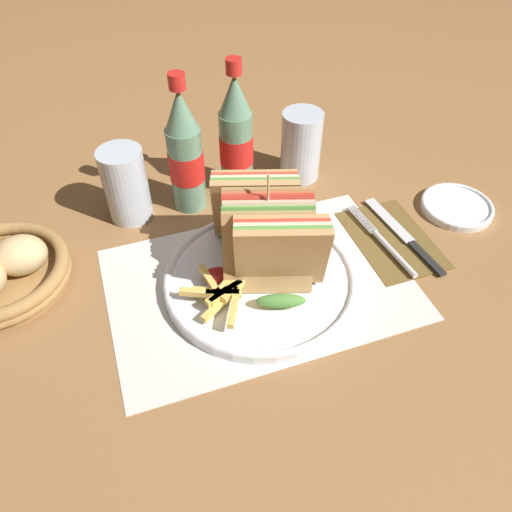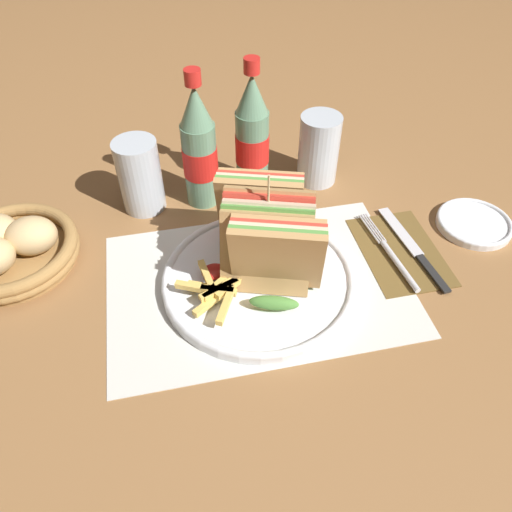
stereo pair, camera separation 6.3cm
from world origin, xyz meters
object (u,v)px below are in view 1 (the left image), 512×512
at_px(coke_bottle_far, 236,138).
at_px(side_saucer, 457,206).
at_px(knife, 404,235).
at_px(glass_near, 301,146).
at_px(club_sandwich, 267,233).
at_px(coke_bottle_near, 185,154).
at_px(fork, 387,246).
at_px(glass_far, 127,189).
at_px(plate_main, 260,279).

height_order(coke_bottle_far, side_saucer, coke_bottle_far).
relative_size(knife, glass_near, 1.57).
height_order(knife, side_saucer, side_saucer).
bearing_deg(club_sandwich, coke_bottle_far, 84.03).
bearing_deg(coke_bottle_near, coke_bottle_far, 12.26).
xyz_separation_m(club_sandwich, knife, (0.24, -0.00, -0.07)).
bearing_deg(fork, glass_far, 143.74).
bearing_deg(plate_main, knife, 4.10).
height_order(fork, glass_far, glass_far).
height_order(plate_main, coke_bottle_far, coke_bottle_far).
bearing_deg(glass_far, glass_near, 2.46).
relative_size(club_sandwich, side_saucer, 1.87).
xyz_separation_m(plate_main, glass_near, (0.16, 0.24, 0.05)).
distance_m(plate_main, knife, 0.25).
bearing_deg(glass_near, side_saucer, -40.09).
bearing_deg(coke_bottle_near, club_sandwich, -70.35).
bearing_deg(fork, coke_bottle_far, 120.92).
xyz_separation_m(club_sandwich, coke_bottle_near, (-0.07, 0.20, 0.02)).
distance_m(plate_main, glass_near, 0.29).
bearing_deg(coke_bottle_far, glass_near, -1.36).
height_order(coke_bottle_near, coke_bottle_far, same).
relative_size(plate_main, knife, 1.43).
relative_size(plate_main, coke_bottle_near, 1.20).
xyz_separation_m(fork, coke_bottle_far, (-0.17, 0.23, 0.09)).
bearing_deg(club_sandwich, plate_main, -127.72).
height_order(club_sandwich, coke_bottle_near, coke_bottle_near).
height_order(fork, glass_near, glass_near).
bearing_deg(coke_bottle_far, club_sandwich, -95.97).
distance_m(club_sandwich, side_saucer, 0.37).
bearing_deg(club_sandwich, side_saucer, 4.62).
height_order(knife, coke_bottle_near, coke_bottle_near).
xyz_separation_m(fork, side_saucer, (0.16, 0.05, -0.00)).
xyz_separation_m(coke_bottle_near, coke_bottle_far, (0.09, 0.02, 0.00)).
distance_m(fork, coke_bottle_near, 0.35).
bearing_deg(glass_far, club_sandwich, -49.22).
bearing_deg(glass_near, coke_bottle_near, -175.36).
bearing_deg(coke_bottle_near, glass_far, 177.92).
distance_m(glass_near, side_saucer, 0.29).
bearing_deg(plate_main, coke_bottle_near, 103.38).
height_order(coke_bottle_near, glass_far, coke_bottle_near).
distance_m(club_sandwich, fork, 0.21).
relative_size(knife, coke_bottle_far, 0.84).
relative_size(club_sandwich, knife, 1.14).
bearing_deg(coke_bottle_near, fork, -38.97).
relative_size(knife, glass_far, 1.57).
relative_size(club_sandwich, glass_near, 1.80).
bearing_deg(coke_bottle_near, knife, -33.18).
height_order(club_sandwich, fork, club_sandwich).
relative_size(coke_bottle_far, glass_far, 1.87).
distance_m(glass_far, side_saucer, 0.56).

